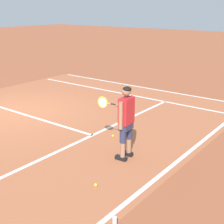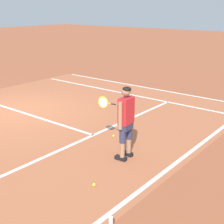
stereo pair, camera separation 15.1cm
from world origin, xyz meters
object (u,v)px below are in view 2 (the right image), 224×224
at_px(tennis_ball_near_feet, 114,136).
at_px(tennis_ball_by_baseline, 94,185).
at_px(tennis_player, 125,118).
at_px(water_bottle, 111,223).

relative_size(tennis_ball_near_feet, tennis_ball_by_baseline, 1.00).
distance_m(tennis_ball_near_feet, tennis_ball_by_baseline, 2.53).
xyz_separation_m(tennis_player, tennis_ball_near_feet, (0.82, 0.97, -0.96)).
bearing_deg(tennis_player, water_bottle, -148.41).
distance_m(tennis_player, water_bottle, 2.69).
relative_size(tennis_ball_near_feet, water_bottle, 0.30).
bearing_deg(tennis_player, tennis_ball_near_feet, 49.91).
xyz_separation_m(tennis_player, tennis_ball_by_baseline, (-1.38, -0.28, -0.96)).
height_order(tennis_player, tennis_ball_near_feet, tennis_player).
bearing_deg(water_bottle, tennis_player, 31.59).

